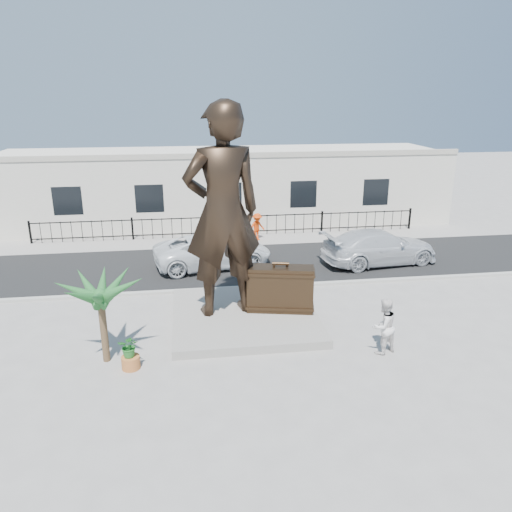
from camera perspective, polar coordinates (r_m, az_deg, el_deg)
The scene contains 16 objects.
ground at distance 17.25m, azimuth 0.95°, elevation -9.36°, with size 100.00×100.00×0.00m, color #9E9991.
street at distance 24.56m, azimuth -1.99°, elevation -0.74°, with size 40.00×7.00×0.01m, color black.
curb at distance 21.28m, azimuth -0.96°, elevation -3.64°, with size 40.00×0.25×0.12m, color #A5A399.
far_sidewalk at distance 28.35m, azimuth -2.87°, elevation 1.88°, with size 40.00×2.50×0.02m, color #9E9991.
plinth at distance 18.46m, azimuth -1.33°, elevation -6.91°, with size 5.20×5.20×0.30m, color gray.
fence at distance 28.96m, azimuth -3.04°, elevation 3.44°, with size 22.00×0.10×1.20m, color black.
building at distance 32.70m, azimuth -3.77°, elevation 8.02°, with size 28.00×7.00×4.40m, color silver.
statue at distance 17.36m, azimuth -3.85°, elevation 5.08°, with size 2.74×1.80×7.50m, color black.
suitcase at distance 18.28m, azimuth 2.78°, elevation -3.76°, with size 2.40×0.76×1.69m, color #312215.
tourist at distance 16.48m, azimuth 14.37°, elevation -7.77°, with size 0.90×0.70×1.86m, color white.
car_white at distance 23.88m, azimuth -4.96°, elevation 0.61°, with size 2.56×5.56×1.54m, color white.
car_silver at distance 24.95m, azimuth 13.93°, elevation 1.02°, with size 2.30×5.67×1.64m, color silver.
worker at distance 27.99m, azimuth 0.14°, elevation 3.35°, with size 1.00×0.57×1.54m, color #E8410C.
palm_tree at distance 16.61m, azimuth -16.66°, elevation -11.37°, with size 1.80×1.80×3.20m, color #1F5624, non-canonical shape.
planter at distance 15.91m, azimuth -14.11°, elevation -11.71°, with size 0.56×0.56×0.40m, color #B76630.
shrub at distance 15.65m, azimuth -14.27°, elevation -9.97°, with size 0.62×0.54×0.69m, color #247127.
Camera 1 is at (-2.45, -15.09, 8.00)m, focal length 35.00 mm.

